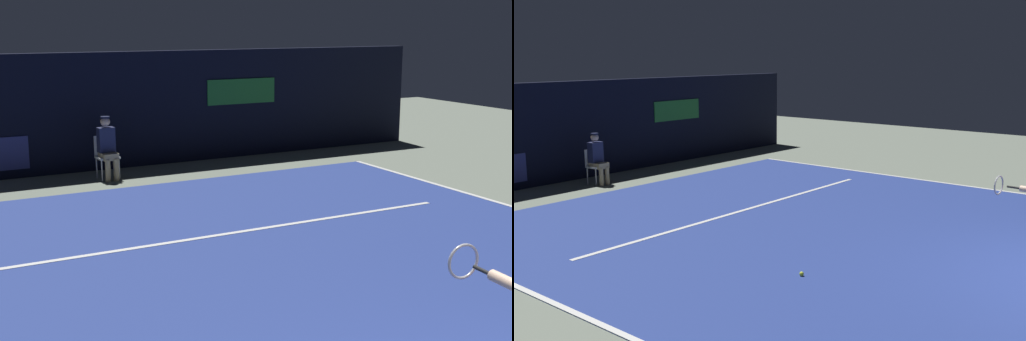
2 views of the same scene
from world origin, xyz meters
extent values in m
plane|color=gray|center=(0.00, 4.77, 0.00)|extent=(32.70, 32.70, 0.00)
cube|color=navy|center=(0.00, 4.77, 0.01)|extent=(10.86, 11.55, 0.01)
cube|color=white|center=(0.00, 6.79, 0.01)|extent=(8.47, 0.10, 0.01)
cube|color=black|center=(0.00, 12.61, 1.30)|extent=(16.39, 0.30, 2.60)
cube|color=#1E6B2D|center=(3.28, 12.45, 1.60)|extent=(1.80, 0.04, 0.60)
cylinder|color=black|center=(-0.33, 1.07, 1.35)|extent=(0.06, 0.30, 0.03)
torus|color=#B2B2B7|center=(-0.31, 1.35, 1.35)|extent=(0.30, 0.05, 0.30)
cube|color=white|center=(-0.34, 11.53, 0.46)|extent=(0.46, 0.42, 0.04)
cube|color=white|center=(-0.35, 11.73, 0.69)|extent=(0.42, 0.05, 0.42)
cylinder|color=#B2B2B7|center=(-0.52, 11.35, 0.23)|extent=(0.03, 0.03, 0.46)
cylinder|color=#B2B2B7|center=(-0.14, 11.37, 0.23)|extent=(0.03, 0.03, 0.46)
cylinder|color=#B2B2B7|center=(-0.54, 11.69, 0.23)|extent=(0.03, 0.03, 0.46)
cylinder|color=#B2B2B7|center=(-0.16, 11.71, 0.23)|extent=(0.03, 0.03, 0.46)
cube|color=tan|center=(-0.34, 11.45, 0.50)|extent=(0.34, 0.42, 0.14)
cylinder|color=tan|center=(-0.42, 11.26, 0.23)|extent=(0.11, 0.11, 0.46)
cylinder|color=tan|center=(-0.24, 11.27, 0.23)|extent=(0.11, 0.11, 0.46)
cube|color=#23284C|center=(-0.34, 11.57, 0.83)|extent=(0.35, 0.24, 0.52)
sphere|color=beige|center=(-0.34, 11.57, 1.21)|extent=(0.20, 0.20, 0.20)
cylinder|color=#141933|center=(-0.34, 11.57, 1.30)|extent=(0.19, 0.19, 0.04)
camera|label=1|loc=(-4.29, -2.58, 3.24)|focal=48.83mm
camera|label=2|loc=(-9.61, -1.77, 3.32)|focal=43.49mm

